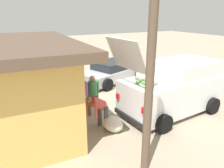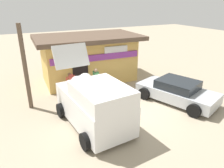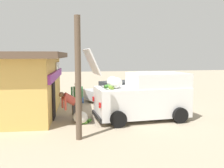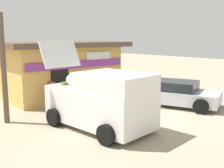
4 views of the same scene
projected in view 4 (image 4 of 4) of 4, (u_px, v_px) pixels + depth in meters
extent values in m
plane|color=tan|center=(135.00, 115.00, 11.49)|extent=(60.00, 60.00, 0.00)
cube|color=#E0B259|center=(62.00, 72.00, 14.78)|extent=(5.77, 3.35, 2.68)
cube|color=purple|center=(78.00, 64.00, 13.47)|extent=(5.35, 0.37, 0.36)
cube|color=black|center=(60.00, 84.00, 13.01)|extent=(0.90, 0.10, 2.00)
cube|color=white|center=(98.00, 58.00, 14.22)|extent=(1.50, 0.13, 0.60)
cube|color=brown|center=(61.00, 44.00, 14.53)|extent=(6.71, 4.29, 0.25)
cube|color=white|center=(99.00, 106.00, 9.77)|extent=(2.16, 4.05, 1.25)
cube|color=white|center=(114.00, 82.00, 9.11)|extent=(1.97, 2.56, 0.60)
cube|color=black|center=(143.00, 88.00, 8.33)|extent=(1.58, 0.21, 0.46)
cube|color=white|center=(60.00, 54.00, 10.95)|extent=(1.71, 0.64, 1.05)
ellipsoid|color=silver|center=(81.00, 77.00, 10.65)|extent=(0.57, 0.48, 0.48)
ellipsoid|color=silver|center=(73.00, 79.00, 10.35)|extent=(0.50, 0.42, 0.42)
ellipsoid|color=silver|center=(77.00, 79.00, 10.35)|extent=(0.54, 0.45, 0.45)
cylinder|color=#6CAF3B|center=(87.00, 81.00, 10.87)|extent=(0.17, 0.25, 0.13)
cylinder|color=#60A440|center=(70.00, 83.00, 10.53)|extent=(0.31, 0.17, 0.12)
cylinder|color=#54A640|center=(74.00, 81.00, 10.81)|extent=(0.23, 0.24, 0.12)
cylinder|color=olive|center=(64.00, 83.00, 10.37)|extent=(0.29, 0.21, 0.13)
cube|color=black|center=(65.00, 110.00, 11.21)|extent=(1.77, 0.22, 0.16)
cube|color=red|center=(49.00, 99.00, 10.60)|extent=(0.14, 0.07, 0.20)
cube|color=red|center=(78.00, 93.00, 11.64)|extent=(0.14, 0.07, 0.20)
cylinder|color=black|center=(106.00, 135.00, 8.24)|extent=(0.27, 0.67, 0.65)
cylinder|color=black|center=(146.00, 120.00, 9.67)|extent=(0.27, 0.67, 0.65)
cylinder|color=black|center=(54.00, 117.00, 10.03)|extent=(0.27, 0.67, 0.65)
cylinder|color=black|center=(94.00, 107.00, 11.47)|extent=(0.27, 0.67, 0.65)
cube|color=#B2B7BC|center=(175.00, 96.00, 13.04)|extent=(3.05, 4.39, 0.56)
cube|color=#1E2328|center=(175.00, 85.00, 12.95)|extent=(2.14, 2.35, 0.43)
cylinder|color=black|center=(201.00, 106.00, 11.59)|extent=(0.43, 0.68, 0.65)
cylinder|color=black|center=(208.00, 98.00, 13.27)|extent=(0.43, 0.68, 0.65)
cylinder|color=black|center=(140.00, 100.00, 12.85)|extent=(0.43, 0.68, 0.65)
cylinder|color=black|center=(154.00, 92.00, 14.53)|extent=(0.43, 0.68, 0.65)
cylinder|color=#726047|center=(80.00, 98.00, 12.81)|extent=(0.15, 0.15, 0.79)
cylinder|color=#726047|center=(85.00, 99.00, 12.59)|extent=(0.15, 0.15, 0.79)
cylinder|color=#4C9959|center=(82.00, 84.00, 12.59)|extent=(0.38, 0.38, 0.56)
sphere|color=tan|center=(82.00, 76.00, 12.52)|extent=(0.21, 0.21, 0.21)
cylinder|color=#4C9959|center=(79.00, 84.00, 12.74)|extent=(0.09, 0.09, 0.53)
cylinder|color=#4C9959|center=(86.00, 85.00, 12.43)|extent=(0.09, 0.09, 0.53)
cylinder|color=#4C4C51|center=(57.00, 103.00, 11.89)|extent=(0.15, 0.15, 0.82)
cylinder|color=#4C4C51|center=(63.00, 101.00, 12.18)|extent=(0.15, 0.15, 0.82)
cylinder|color=#CC4C3F|center=(56.00, 89.00, 12.07)|extent=(0.51, 0.74, 0.59)
sphere|color=brown|center=(50.00, 83.00, 12.21)|extent=(0.22, 0.22, 0.22)
cylinder|color=#CC4C3F|center=(48.00, 92.00, 12.01)|extent=(0.09, 0.09, 0.55)
cylinder|color=#CC4C3F|center=(55.00, 90.00, 12.42)|extent=(0.09, 0.09, 0.55)
ellipsoid|color=silver|center=(55.00, 108.00, 11.67)|extent=(0.90, 0.78, 0.50)
cylinder|color=#519435|center=(61.00, 113.00, 11.48)|extent=(0.28, 0.25, 0.14)
cylinder|color=#72B646|center=(53.00, 113.00, 11.52)|extent=(0.17, 0.31, 0.13)
cylinder|color=#62AD3A|center=(56.00, 113.00, 11.57)|extent=(0.29, 0.14, 0.10)
cylinder|color=#5EAC32|center=(61.00, 110.00, 11.92)|extent=(0.34, 0.31, 0.16)
cylinder|color=olive|center=(59.00, 112.00, 11.70)|extent=(0.31, 0.36, 0.14)
cylinder|color=blue|center=(131.00, 95.00, 14.41)|extent=(0.29, 0.29, 0.38)
cylinder|color=brown|center=(4.00, 69.00, 10.15)|extent=(0.20, 0.20, 4.07)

